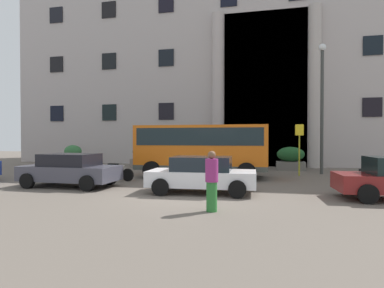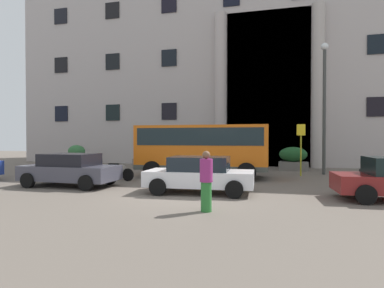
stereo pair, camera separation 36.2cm
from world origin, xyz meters
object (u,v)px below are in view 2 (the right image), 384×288
at_px(hedge_planter_entrance_right, 293,159).
at_px(hedge_planter_west, 148,156).
at_px(orange_minibus, 203,146).
at_px(motorcycle_far_end, 116,171).
at_px(parked_compact_extra, 70,169).
at_px(lamppost_plaza_centre, 324,98).
at_px(pedestrian_woman_dark_dress, 206,181).
at_px(bus_stop_sign, 301,144).
at_px(parked_sedan_second, 200,174).
at_px(scooter_by_planter, 371,179).
at_px(hedge_planter_far_west, 77,156).

bearing_deg(hedge_planter_entrance_right, hedge_planter_west, 179.80).
height_order(orange_minibus, motorcycle_far_end, orange_minibus).
bearing_deg(parked_compact_extra, motorcycle_far_end, 68.45).
height_order(motorcycle_far_end, lamppost_plaza_centre, lamppost_plaza_centre).
relative_size(orange_minibus, lamppost_plaza_centre, 0.91).
bearing_deg(hedge_planter_entrance_right, orange_minibus, -133.51).
xyz_separation_m(orange_minibus, hedge_planter_entrance_right, (4.74, 4.99, -0.90)).
height_order(orange_minibus, pedestrian_woman_dark_dress, orange_minibus).
bearing_deg(lamppost_plaza_centre, bus_stop_sign, -137.59).
height_order(parked_sedan_second, parked_compact_extra, parked_compact_extra).
height_order(bus_stop_sign, parked_sedan_second, bus_stop_sign).
relative_size(bus_stop_sign, lamppost_plaza_centre, 0.38).
height_order(hedge_planter_west, parked_sedan_second, hedge_planter_west).
bearing_deg(scooter_by_planter, parked_compact_extra, -173.63).
distance_m(hedge_planter_far_west, lamppost_plaza_centre, 17.54).
bearing_deg(lamppost_plaza_centre, motorcycle_far_end, -152.20).
distance_m(hedge_planter_west, motorcycle_far_end, 7.42).
xyz_separation_m(hedge_planter_far_west, parked_compact_extra, (6.02, -9.30, -0.02)).
relative_size(parked_sedan_second, pedestrian_woman_dark_dress, 2.40).
bearing_deg(lamppost_plaza_centre, hedge_planter_west, 170.34).
distance_m(orange_minibus, hedge_planter_entrance_right, 6.95).
xyz_separation_m(orange_minibus, bus_stop_sign, (5.00, 1.87, 0.10)).
relative_size(parked_sedan_second, lamppost_plaza_centre, 0.55).
height_order(orange_minibus, hedge_planter_far_west, orange_minibus).
bearing_deg(parked_compact_extra, hedge_planter_entrance_right, 46.25).
bearing_deg(scooter_by_planter, orange_minibus, 158.08).
relative_size(hedge_planter_entrance_right, hedge_planter_far_west, 1.17).
xyz_separation_m(orange_minibus, hedge_planter_far_west, (-10.77, 4.77, -0.88)).
bearing_deg(motorcycle_far_end, parked_sedan_second, -17.57).
xyz_separation_m(parked_compact_extra, motorcycle_far_end, (0.95, 2.28, -0.26)).
height_order(parked_compact_extra, lamppost_plaza_centre, lamppost_plaza_centre).
bearing_deg(hedge_planter_entrance_right, parked_sedan_second, -111.06).
xyz_separation_m(bus_stop_sign, parked_sedan_second, (-4.03, -6.67, -1.02)).
xyz_separation_m(hedge_planter_entrance_right, lamppost_plaza_centre, (1.58, -1.92, 3.60)).
bearing_deg(scooter_by_planter, hedge_planter_west, 145.65).
distance_m(hedge_planter_west, pedestrian_woman_dark_dress, 14.57).
xyz_separation_m(orange_minibus, pedestrian_woman_dark_dress, (1.86, -7.74, -0.77)).
bearing_deg(parked_sedan_second, bus_stop_sign, 56.09).
relative_size(hedge_planter_entrance_right, parked_compact_extra, 0.44).
distance_m(scooter_by_planter, lamppost_plaza_centre, 6.82).
distance_m(orange_minibus, hedge_planter_far_west, 11.81).
distance_m(motorcycle_far_end, pedestrian_woman_dark_dress, 7.89).
xyz_separation_m(pedestrian_woman_dark_dress, lamppost_plaza_centre, (4.46, 10.82, 3.47)).
relative_size(bus_stop_sign, hedge_planter_west, 1.40).
bearing_deg(motorcycle_far_end, lamppost_plaza_centre, 38.23).
xyz_separation_m(orange_minibus, lamppost_plaza_centre, (6.32, 3.08, 2.70)).
xyz_separation_m(hedge_planter_west, lamppost_plaza_centre, (11.47, -1.95, 3.55)).
bearing_deg(hedge_planter_west, motorcycle_far_end, -79.48).
bearing_deg(bus_stop_sign, hedge_planter_entrance_right, 94.73).
bearing_deg(bus_stop_sign, hedge_planter_far_west, 169.60).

